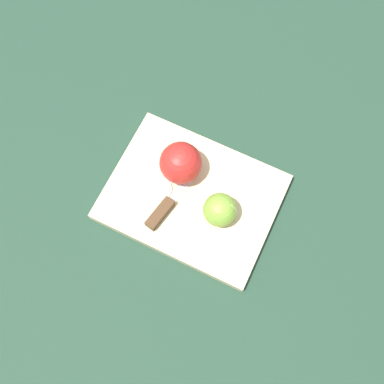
% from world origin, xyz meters
% --- Properties ---
extents(ground_plane, '(4.00, 4.00, 0.00)m').
position_xyz_m(ground_plane, '(0.00, 0.00, 0.00)').
color(ground_plane, '#1E3828').
extents(cutting_board, '(0.37, 0.31, 0.02)m').
position_xyz_m(cutting_board, '(0.00, 0.00, 0.01)').
color(cutting_board, '#D1B789').
rests_on(cutting_board, ground_plane).
extents(apple_half_left, '(0.06, 0.06, 0.06)m').
position_xyz_m(apple_half_left, '(-0.07, -0.00, 0.06)').
color(apple_half_left, olive).
rests_on(apple_half_left, cutting_board).
extents(apple_half_right, '(0.08, 0.08, 0.08)m').
position_xyz_m(apple_half_right, '(0.05, -0.03, 0.06)').
color(apple_half_right, red).
rests_on(apple_half_right, cutting_board).
extents(knife, '(0.02, 0.15, 0.02)m').
position_xyz_m(knife, '(0.02, 0.06, 0.03)').
color(knife, silver).
rests_on(knife, cutting_board).
extents(apple_slice, '(0.05, 0.05, 0.00)m').
position_xyz_m(apple_slice, '(0.06, 0.03, 0.03)').
color(apple_slice, '#EFE5C6').
rests_on(apple_slice, cutting_board).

